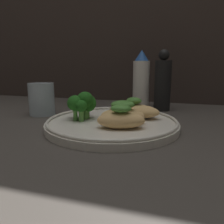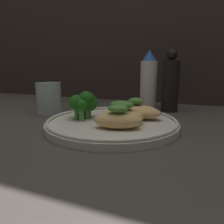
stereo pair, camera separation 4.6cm
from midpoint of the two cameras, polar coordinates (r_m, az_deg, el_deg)
name	(u,v)px [view 2 (the right image)]	position (r cm, az deg, el deg)	size (l,w,h in cm)	color
ground_plane	(112,130)	(46.91, 2.81, -4.70)	(180.00, 180.00, 1.00)	#3D3833
plate	(112,123)	(46.51, 2.83, -2.93)	(27.98, 27.98, 2.00)	silver
grilled_meat_front	(118,119)	(40.72, 4.81, -1.88)	(9.85, 6.54, 4.54)	tan
grilled_meat_middle	(122,114)	(44.27, 5.58, -0.63)	(10.03, 7.49, 4.73)	tan
grilled_meat_back	(135,111)	(49.46, 8.81, 0.34)	(12.39, 7.26, 4.62)	tan
broccoli_bunch	(83,103)	(48.28, -4.93, 2.44)	(6.23, 6.29, 6.12)	#569942
sauce_bottle	(149,82)	(66.15, 11.52, 7.76)	(4.88, 4.88, 17.49)	white
pepper_grinder	(170,84)	(65.29, 17.01, 7.06)	(4.76, 4.76, 17.54)	black
drinking_glass	(49,98)	(62.07, -14.16, 3.54)	(6.72, 6.72, 8.47)	silver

